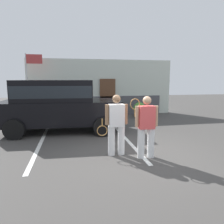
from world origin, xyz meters
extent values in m
plane|color=#423F3D|center=(0.00, 0.00, 0.00)|extent=(40.00, 40.00, 0.00)
cube|color=silver|center=(-2.83, 1.50, 0.00)|extent=(0.12, 4.40, 0.01)
cube|color=silver|center=(0.07, 1.50, 0.00)|extent=(0.12, 4.40, 0.01)
cube|color=silver|center=(0.00, 6.83, 1.60)|extent=(8.31, 0.30, 3.19)
cube|color=#4C4C51|center=(0.00, 6.63, 0.55)|extent=(6.98, 0.10, 1.10)
cube|color=brown|center=(0.29, 6.61, 1.05)|extent=(0.90, 0.06, 2.10)
cube|color=black|center=(-2.17, 3.19, 0.80)|extent=(4.70, 2.16, 0.90)
cube|color=black|center=(-2.42, 3.21, 1.65)|extent=(3.00, 1.92, 0.80)
cube|color=black|center=(-2.42, 3.21, 1.63)|extent=(2.94, 1.94, 0.44)
cylinder|color=black|center=(-0.57, 4.05, 0.36)|extent=(0.73, 0.30, 0.72)
cylinder|color=black|center=(-0.68, 2.16, 0.36)|extent=(0.73, 0.30, 0.72)
cylinder|color=black|center=(-3.67, 4.23, 0.36)|extent=(0.73, 0.30, 0.72)
cylinder|color=black|center=(-3.77, 2.33, 0.36)|extent=(0.73, 0.30, 0.72)
cylinder|color=white|center=(-0.46, 0.21, 0.41)|extent=(0.19, 0.19, 0.81)
cylinder|color=white|center=(-0.74, 0.22, 0.41)|extent=(0.19, 0.19, 0.81)
cube|color=white|center=(-0.60, 0.21, 1.11)|extent=(0.42, 0.27, 0.60)
sphere|color=#8C6647|center=(-0.60, 0.21, 1.56)|extent=(0.22, 0.22, 0.22)
cylinder|color=#8C6647|center=(-0.34, 0.21, 1.14)|extent=(0.10, 0.10, 0.55)
cylinder|color=#8C6647|center=(-0.86, 0.22, 1.14)|extent=(0.10, 0.10, 0.55)
torus|color=olive|center=(-0.99, 0.27, 0.69)|extent=(0.37, 0.03, 0.37)
cylinder|color=olive|center=(-0.99, 0.27, 0.93)|extent=(0.03, 0.03, 0.20)
cylinder|color=white|center=(0.26, -0.15, 0.40)|extent=(0.19, 0.19, 0.80)
cylinder|color=white|center=(-0.01, -0.14, 0.40)|extent=(0.19, 0.19, 0.80)
cube|color=#E04C4C|center=(0.13, -0.15, 1.10)|extent=(0.42, 0.28, 0.60)
sphere|color=tan|center=(0.13, -0.15, 1.54)|extent=(0.22, 0.22, 0.22)
cylinder|color=tan|center=(0.38, -0.16, 1.13)|extent=(0.10, 0.10, 0.55)
cylinder|color=tan|center=(-0.13, -0.13, 1.13)|extent=(0.10, 0.10, 0.55)
torus|color=olive|center=(-0.17, -0.08, 1.45)|extent=(0.29, 0.09, 0.29)
cylinder|color=olive|center=(-0.17, -0.08, 1.21)|extent=(0.03, 0.03, 0.20)
cylinder|color=brown|center=(1.84, 5.48, 0.13)|extent=(0.41, 0.41, 0.25)
sphere|color=#4C8C38|center=(1.84, 5.48, 0.52)|extent=(0.64, 0.64, 0.64)
cylinder|color=silver|center=(-3.93, 5.88, 1.67)|extent=(0.05, 0.05, 3.35)
cube|color=#B23838|center=(-3.53, 5.88, 3.07)|extent=(0.75, 0.06, 0.45)
camera|label=1|loc=(-1.80, -5.20, 2.09)|focal=33.23mm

